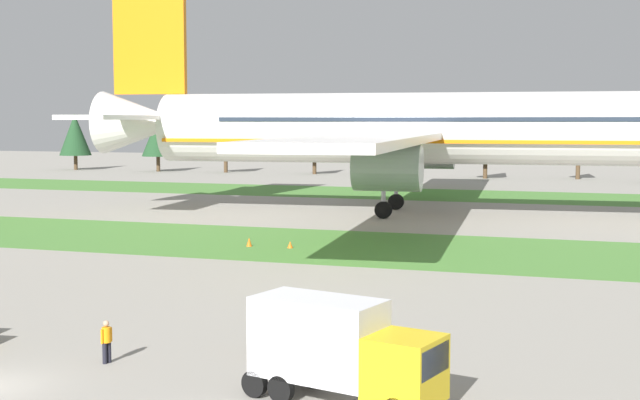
# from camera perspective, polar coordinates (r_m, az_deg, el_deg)

# --- Properties ---
(grass_strip_near) EXTENTS (320.00, 17.97, 0.01)m
(grass_strip_near) POSITION_cam_1_polar(r_m,az_deg,el_deg) (68.44, -0.05, -2.92)
(grass_strip_near) COLOR #4C8438
(grass_strip_near) RESTS_ON ground
(grass_strip_far) EXTENTS (320.00, 17.97, 0.01)m
(grass_strip_far) POSITION_cam_1_polar(r_m,az_deg,el_deg) (114.67, 7.52, 0.35)
(grass_strip_far) COLOR #4C8438
(grass_strip_far) RESTS_ON ground
(airliner) EXTENTS (68.74, 84.75, 24.67)m
(airliner) POSITION_cam_1_polar(r_m,az_deg,el_deg) (90.12, 6.12, 4.66)
(airliner) COLOR silver
(airliner) RESTS_ON ground
(catering_truck) EXTENTS (7.30, 3.90, 3.58)m
(catering_truck) POSITION_cam_1_polar(r_m,az_deg,el_deg) (30.52, 1.37, -9.54)
(catering_truck) COLOR yellow
(catering_truck) RESTS_ON ground
(ground_crew_marshaller) EXTENTS (0.36, 0.55, 1.74)m
(ground_crew_marshaller) POSITION_cam_1_polar(r_m,az_deg,el_deg) (37.17, -4.17, -8.46)
(ground_crew_marshaller) COLOR black
(ground_crew_marshaller) RESTS_ON ground
(ground_crew_loader) EXTENTS (0.36, 0.54, 1.74)m
(ground_crew_loader) POSITION_cam_1_polar(r_m,az_deg,el_deg) (36.62, -13.65, -8.80)
(ground_crew_loader) COLOR black
(ground_crew_loader) RESTS_ON ground
(taxiway_marker_0) EXTENTS (0.44, 0.44, 0.68)m
(taxiway_marker_0) POSITION_cam_1_polar(r_m,az_deg,el_deg) (67.82, -4.61, -2.72)
(taxiway_marker_0) COLOR orange
(taxiway_marker_0) RESTS_ON ground
(taxiway_marker_1) EXTENTS (0.44, 0.44, 0.52)m
(taxiway_marker_1) POSITION_cam_1_polar(r_m,az_deg,el_deg) (66.80, -1.95, -2.90)
(taxiway_marker_1) COLOR orange
(taxiway_marker_1) RESTS_ON ground
(distant_tree_line) EXTENTS (158.88, 10.20, 12.13)m
(distant_tree_line) POSITION_cam_1_polar(r_m,az_deg,el_deg) (149.80, 5.25, 4.04)
(distant_tree_line) COLOR #4C3823
(distant_tree_line) RESTS_ON ground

